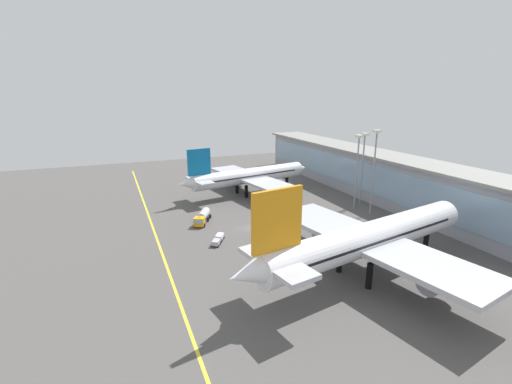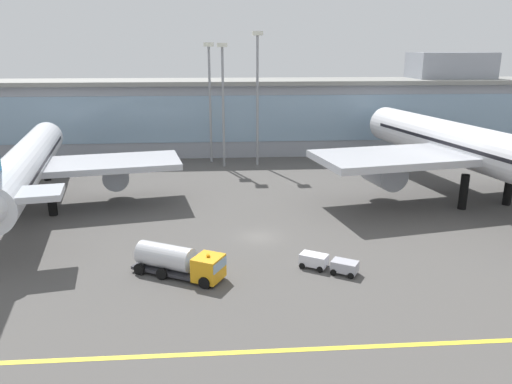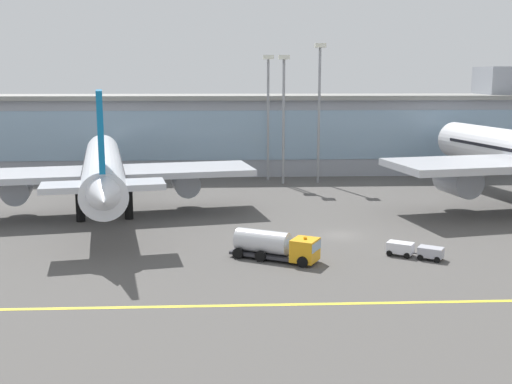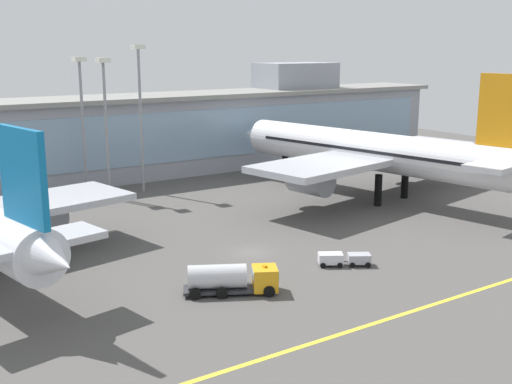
{
  "view_description": "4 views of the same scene",
  "coord_description": "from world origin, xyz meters",
  "px_view_note": "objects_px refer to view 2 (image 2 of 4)",
  "views": [
    {
      "loc": [
        78.94,
        -29.86,
        33.11
      ],
      "look_at": [
        -9.18,
        6.24,
        6.47
      ],
      "focal_mm": 25.04,
      "sensor_mm": 36.0,
      "label": 1
    },
    {
      "loc": [
        -4.3,
        -52.07,
        20.53
      ],
      "look_at": [
        -0.24,
        1.89,
        4.78
      ],
      "focal_mm": 34.52,
      "sensor_mm": 36.0,
      "label": 2
    },
    {
      "loc": [
        -13.18,
        -70.05,
        18.32
      ],
      "look_at": [
        -9.33,
        10.76,
        3.19
      ],
      "focal_mm": 44.0,
      "sensor_mm": 36.0,
      "label": 3
    },
    {
      "loc": [
        -38.23,
        -58.62,
        23.13
      ],
      "look_at": [
        6.49,
        8.85,
        4.66
      ],
      "focal_mm": 44.69,
      "sensor_mm": 36.0,
      "label": 4
    }
  ],
  "objects_px": {
    "airliner_near_right": "(474,149)",
    "apron_light_mast_east": "(210,84)",
    "airliner_near_left": "(26,165)",
    "baggage_tug_near": "(328,263)",
    "apron_light_mast_west": "(257,80)",
    "fuel_tanker_truck": "(181,261)",
    "apron_light_mast_centre": "(223,86)"
  },
  "relations": [
    {
      "from": "airliner_near_left",
      "to": "apron_light_mast_centre",
      "type": "relative_size",
      "value": 2.3
    },
    {
      "from": "airliner_near_right",
      "to": "apron_light_mast_west",
      "type": "relative_size",
      "value": 2.48
    },
    {
      "from": "baggage_tug_near",
      "to": "apron_light_mast_centre",
      "type": "distance_m",
      "value": 47.65
    },
    {
      "from": "airliner_near_right",
      "to": "apron_light_mast_east",
      "type": "bearing_deg",
      "value": 42.85
    },
    {
      "from": "fuel_tanker_truck",
      "to": "apron_light_mast_east",
      "type": "xyz_separation_m",
      "value": [
        2.29,
        48.78,
        12.86
      ]
    },
    {
      "from": "fuel_tanker_truck",
      "to": "baggage_tug_near",
      "type": "distance_m",
      "value": 14.01
    },
    {
      "from": "airliner_near_left",
      "to": "apron_light_mast_east",
      "type": "distance_m",
      "value": 36.96
    },
    {
      "from": "airliner_near_left",
      "to": "baggage_tug_near",
      "type": "bearing_deg",
      "value": -132.06
    },
    {
      "from": "airliner_near_left",
      "to": "apron_light_mast_west",
      "type": "xyz_separation_m",
      "value": [
        31.93,
        24.34,
        9.25
      ]
    },
    {
      "from": "airliner_near_right",
      "to": "fuel_tanker_truck",
      "type": "bearing_deg",
      "value": 108.56
    },
    {
      "from": "baggage_tug_near",
      "to": "apron_light_mast_east",
      "type": "height_order",
      "value": "apron_light_mast_east"
    },
    {
      "from": "airliner_near_left",
      "to": "baggage_tug_near",
      "type": "height_order",
      "value": "airliner_near_left"
    },
    {
      "from": "airliner_near_left",
      "to": "apron_light_mast_west",
      "type": "distance_m",
      "value": 41.2
    },
    {
      "from": "airliner_near_right",
      "to": "apron_light_mast_west",
      "type": "xyz_separation_m",
      "value": [
        -28.1,
        24.04,
        8.15
      ]
    },
    {
      "from": "fuel_tanker_truck",
      "to": "apron_light_mast_centre",
      "type": "relative_size",
      "value": 0.42
    },
    {
      "from": "airliner_near_right",
      "to": "apron_light_mast_east",
      "type": "xyz_separation_m",
      "value": [
        -36.56,
        27.05,
        7.13
      ]
    },
    {
      "from": "airliner_near_right",
      "to": "apron_light_mast_west",
      "type": "bearing_deg",
      "value": 38.8
    },
    {
      "from": "baggage_tug_near",
      "to": "apron_light_mast_centre",
      "type": "bearing_deg",
      "value": -46.81
    },
    {
      "from": "apron_light_mast_west",
      "to": "apron_light_mast_east",
      "type": "relative_size",
      "value": 1.08
    },
    {
      "from": "apron_light_mast_west",
      "to": "apron_light_mast_centre",
      "type": "xyz_separation_m",
      "value": [
        -6.11,
        -0.86,
        -1.09
      ]
    },
    {
      "from": "airliner_near_right",
      "to": "baggage_tug_near",
      "type": "relative_size",
      "value": 10.47
    },
    {
      "from": "airliner_near_left",
      "to": "apron_light_mast_centre",
      "type": "bearing_deg",
      "value": -58.63
    },
    {
      "from": "airliner_near_left",
      "to": "airliner_near_right",
      "type": "xyz_separation_m",
      "value": [
        60.03,
        0.3,
        1.1
      ]
    },
    {
      "from": "fuel_tanker_truck",
      "to": "apron_light_mast_east",
      "type": "distance_m",
      "value": 50.5
    },
    {
      "from": "fuel_tanker_truck",
      "to": "apron_light_mast_east",
      "type": "relative_size",
      "value": 0.42
    },
    {
      "from": "airliner_near_left",
      "to": "airliner_near_right",
      "type": "distance_m",
      "value": 60.04
    },
    {
      "from": "baggage_tug_near",
      "to": "apron_light_mast_centre",
      "type": "height_order",
      "value": "apron_light_mast_centre"
    },
    {
      "from": "airliner_near_right",
      "to": "fuel_tanker_truck",
      "type": "xyz_separation_m",
      "value": [
        -38.85,
        -21.73,
        -5.73
      ]
    },
    {
      "from": "fuel_tanker_truck",
      "to": "apron_light_mast_west",
      "type": "bearing_deg",
      "value": 104.61
    },
    {
      "from": "apron_light_mast_west",
      "to": "apron_light_mast_centre",
      "type": "height_order",
      "value": "apron_light_mast_west"
    },
    {
      "from": "airliner_near_right",
      "to": "apron_light_mast_east",
      "type": "height_order",
      "value": "apron_light_mast_east"
    },
    {
      "from": "apron_light_mast_west",
      "to": "apron_light_mast_east",
      "type": "height_order",
      "value": "apron_light_mast_west"
    }
  ]
}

